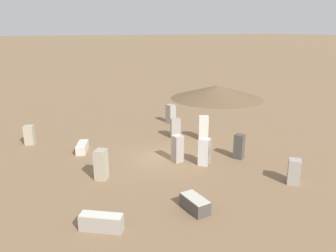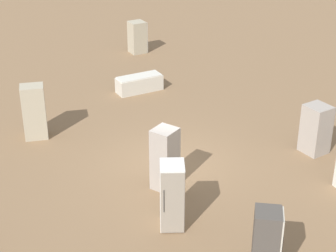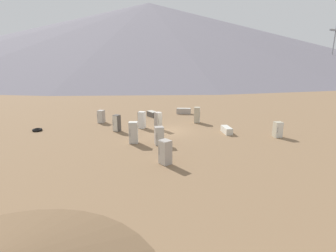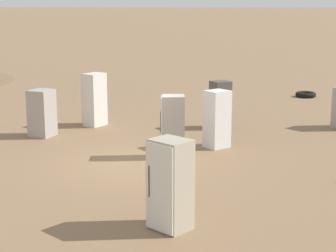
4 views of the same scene
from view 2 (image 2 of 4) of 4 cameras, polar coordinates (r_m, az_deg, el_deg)
ground_plane at (r=17.11m, az=0.13°, el=-3.95°), size 1000.00×1000.00×0.00m
discarded_fridge_1 at (r=26.52m, az=-3.12°, el=9.00°), size 0.90×0.93×1.48m
discarded_fridge_2 at (r=15.58m, az=-0.29°, el=-3.33°), size 0.64×0.73×1.83m
discarded_fridge_3 at (r=22.20m, az=-2.93°, el=4.33°), size 1.33×1.92×0.64m
discarded_fridge_7 at (r=18.07m, az=14.82°, el=-0.29°), size 0.93×0.92×1.58m
discarded_fridge_8 at (r=14.03m, az=0.42°, el=-7.11°), size 0.91×0.92×1.79m
discarded_fridge_9 at (r=12.75m, az=9.98°, el=-11.71°), size 0.84×0.83×1.71m
discarded_fridge_10 at (r=18.85m, az=-13.44°, el=1.43°), size 0.96×0.97×1.84m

